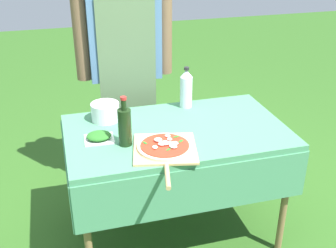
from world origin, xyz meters
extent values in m
plane|color=#2D5B1E|center=(0.00, 0.00, 0.00)|extent=(12.00, 12.00, 0.00)
cube|color=#478960|center=(0.00, 0.00, 0.75)|extent=(1.27, 0.75, 0.04)
cube|color=#478960|center=(0.00, -0.38, 0.59)|extent=(1.27, 0.01, 0.28)
cube|color=#478960|center=(0.00, 0.38, 0.59)|extent=(1.27, 0.01, 0.28)
cube|color=#478960|center=(-0.64, 0.00, 0.59)|extent=(0.01, 0.75, 0.28)
cube|color=#478960|center=(0.64, 0.00, 0.59)|extent=(0.01, 0.75, 0.28)
cylinder|color=olive|center=(-0.57, -0.31, 0.36)|extent=(0.04, 0.04, 0.73)
cylinder|color=olive|center=(0.57, -0.31, 0.36)|extent=(0.04, 0.04, 0.73)
cylinder|color=olive|center=(-0.57, 0.31, 0.36)|extent=(0.04, 0.04, 0.73)
cylinder|color=olive|center=(0.57, 0.31, 0.36)|extent=(0.04, 0.04, 0.73)
cylinder|color=#70604C|center=(-0.08, 0.66, 0.44)|extent=(0.13, 0.13, 0.87)
cylinder|color=#70604C|center=(-0.26, 0.67, 0.44)|extent=(0.13, 0.13, 0.87)
cube|color=#4C7099|center=(-0.17, 0.66, 1.20)|extent=(0.48, 0.21, 0.65)
cube|color=#56704C|center=(-0.17, 0.55, 0.96)|extent=(0.38, 0.02, 0.95)
cylinder|color=brown|center=(0.11, 0.65, 1.17)|extent=(0.10, 0.10, 0.58)
cylinder|color=brown|center=(-0.45, 0.67, 1.17)|extent=(0.10, 0.10, 0.58)
cube|color=tan|center=(-0.13, -0.21, 0.77)|extent=(0.39, 0.39, 0.01)
cylinder|color=tan|center=(-0.18, -0.47, 0.77)|extent=(0.07, 0.20, 0.02)
cylinder|color=beige|center=(-0.13, -0.21, 0.78)|extent=(0.29, 0.29, 0.01)
cylinder|color=red|center=(-0.13, -0.21, 0.79)|extent=(0.26, 0.26, 0.00)
ellipsoid|color=white|center=(-0.09, -0.17, 0.80)|extent=(0.03, 0.04, 0.01)
ellipsoid|color=white|center=(-0.15, -0.17, 0.80)|extent=(0.05, 0.05, 0.02)
ellipsoid|color=white|center=(-0.09, -0.13, 0.80)|extent=(0.04, 0.04, 0.01)
ellipsoid|color=white|center=(-0.14, -0.21, 0.80)|extent=(0.05, 0.04, 0.02)
ellipsoid|color=white|center=(-0.19, -0.23, 0.80)|extent=(0.03, 0.03, 0.01)
ellipsoid|color=white|center=(-0.12, -0.21, 0.80)|extent=(0.06, 0.05, 0.02)
ellipsoid|color=white|center=(-0.10, -0.21, 0.80)|extent=(0.04, 0.05, 0.01)
ellipsoid|color=white|center=(-0.08, -0.22, 0.80)|extent=(0.05, 0.05, 0.01)
ellipsoid|color=white|center=(-0.09, -0.25, 0.80)|extent=(0.05, 0.06, 0.02)
ellipsoid|color=#286B23|center=(-0.22, -0.17, 0.80)|extent=(0.03, 0.04, 0.00)
ellipsoid|color=#286B23|center=(-0.15, -0.14, 0.80)|extent=(0.04, 0.03, 0.00)
ellipsoid|color=#286B23|center=(-0.03, -0.20, 0.80)|extent=(0.04, 0.04, 0.00)
ellipsoid|color=#286B23|center=(-0.09, -0.23, 0.80)|extent=(0.03, 0.02, 0.00)
ellipsoid|color=#286B23|center=(-0.12, -0.27, 0.80)|extent=(0.04, 0.03, 0.00)
ellipsoid|color=#286B23|center=(-0.04, -0.14, 0.80)|extent=(0.04, 0.03, 0.00)
cylinder|color=black|center=(-0.31, -0.10, 0.87)|extent=(0.07, 0.07, 0.20)
cylinder|color=black|center=(-0.31, -0.10, 1.00)|extent=(0.03, 0.03, 0.06)
cylinder|color=#B22823|center=(-0.31, -0.10, 1.03)|extent=(0.03, 0.03, 0.02)
cylinder|color=silver|center=(0.15, 0.29, 0.87)|extent=(0.08, 0.08, 0.20)
cone|color=silver|center=(0.15, 0.29, 0.99)|extent=(0.08, 0.08, 0.05)
cylinder|color=#232326|center=(0.15, 0.29, 1.02)|extent=(0.03, 0.03, 0.02)
cube|color=silver|center=(-0.45, -0.01, 0.77)|extent=(0.17, 0.15, 0.01)
ellipsoid|color=#286B23|center=(-0.45, -0.01, 0.79)|extent=(0.14, 0.12, 0.04)
cylinder|color=silver|center=(-0.38, 0.23, 0.82)|extent=(0.17, 0.17, 0.11)
camera|label=1|loc=(-0.63, -2.07, 1.87)|focal=45.00mm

